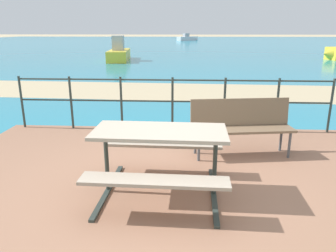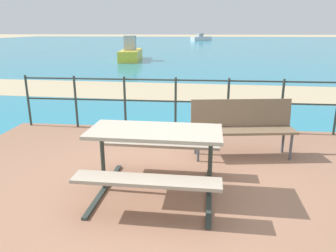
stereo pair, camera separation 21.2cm
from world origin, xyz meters
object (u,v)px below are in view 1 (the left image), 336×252
Objects in this scene: boat_near at (119,53)px; picnic_table at (160,147)px; park_bench at (241,122)px; boat_mid at (188,38)px.

picnic_table is at bearing -173.27° from boat_near.
picnic_table is 17.93m from boat_near.
boat_mid is at bearing 82.41° from park_bench.
boat_near is 1.02× the size of boat_mid.
boat_mid is (4.55, 37.33, -0.04)m from boat_near.
boat_mid is at bearing -13.13° from boat_near.
boat_mid is at bearing 91.02° from picnic_table.
boat_near is (-4.01, 17.48, -0.19)m from picnic_table.
boat_near reaches higher than park_bench.
picnic_table is at bearing -138.63° from park_bench.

